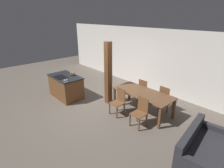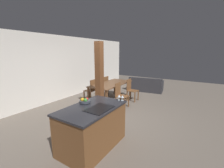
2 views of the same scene
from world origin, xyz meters
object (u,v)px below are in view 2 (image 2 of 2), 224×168
at_px(wine_glass_near, 122,97).
at_px(dining_chair_far_left, 91,90).
at_px(wine_glass_middle, 119,96).
at_px(dining_chair_far_right, 104,86).
at_px(dining_chair_near_right, 131,89).
at_px(timber_post, 99,79).
at_px(kitchen_island, 92,127).
at_px(fruit_bowl, 85,101).
at_px(couch, 146,86).
at_px(dining_table, 111,85).
at_px(dining_chair_near_left, 121,95).

height_order(wine_glass_near, dining_chair_far_left, wine_glass_near).
height_order(wine_glass_middle, dining_chair_far_right, wine_glass_middle).
distance_m(wine_glass_near, dining_chair_near_right, 2.94).
height_order(dining_chair_far_left, timber_post, timber_post).
bearing_deg(kitchen_island, dining_chair_near_right, 10.98).
relative_size(fruit_bowl, timber_post, 0.10).
height_order(kitchen_island, timber_post, timber_post).
relative_size(wine_glass_middle, couch, 0.08).
relative_size(fruit_bowl, dining_table, 0.12).
bearing_deg(dining_chair_far_right, wine_glass_middle, 40.76).
xyz_separation_m(wine_glass_near, couch, (4.58, 1.02, -0.77)).
bearing_deg(kitchen_island, dining_table, 25.04).
xyz_separation_m(wine_glass_near, dining_chair_far_left, (1.77, 2.42, -0.54)).
height_order(kitchen_island, dining_table, kitchen_island).
bearing_deg(kitchen_island, timber_post, 31.67).
height_order(wine_glass_near, dining_chair_near_left, wine_glass_near).
xyz_separation_m(dining_table, dining_chair_near_right, (0.47, -0.70, -0.18)).
distance_m(kitchen_island, couch, 5.29).
bearing_deg(fruit_bowl, dining_chair_far_left, 37.23).
distance_m(dining_chair_near_right, timber_post, 1.97).
bearing_deg(couch, kitchen_island, 89.68).
bearing_deg(timber_post, dining_chair_near_right, -9.59).
distance_m(dining_chair_far_left, dining_chair_far_right, 0.94).
bearing_deg(dining_chair_far_right, kitchen_island, 31.40).
bearing_deg(timber_post, wine_glass_middle, -125.86).
bearing_deg(dining_table, dining_chair_far_right, 56.24).
xyz_separation_m(wine_glass_middle, couch, (4.58, 0.93, -0.77)).
relative_size(dining_chair_far_right, timber_post, 0.39).
relative_size(fruit_bowl, wine_glass_near, 1.82).
height_order(wine_glass_near, dining_table, wine_glass_near).
distance_m(wine_glass_near, dining_table, 2.84).
bearing_deg(couch, dining_chair_far_right, 45.86).
bearing_deg(dining_chair_far_right, dining_chair_far_left, 0.00).
bearing_deg(dining_chair_near_right, fruit_bowl, -173.56).
xyz_separation_m(dining_chair_far_right, timber_post, (-1.81, -1.10, 0.70)).
bearing_deg(dining_table, dining_chair_near_right, -56.24).
distance_m(wine_glass_near, timber_post, 1.60).
xyz_separation_m(wine_glass_middle, dining_table, (2.24, 1.63, -0.36)).
distance_m(dining_chair_near_right, dining_chair_far_left, 1.69).
relative_size(dining_table, couch, 1.17).
height_order(dining_table, dining_chair_near_right, dining_chair_near_right).
relative_size(dining_chair_near_right, couch, 0.51).
bearing_deg(dining_chair_near_left, dining_chair_far_left, 90.00).
distance_m(wine_glass_middle, timber_post, 1.53).
relative_size(wine_glass_middle, dining_chair_near_right, 0.15).
bearing_deg(dining_chair_near_left, couch, 0.05).
distance_m(wine_glass_middle, dining_chair_far_left, 2.98).
relative_size(fruit_bowl, couch, 0.14).
distance_m(kitchen_island, dining_table, 3.21).
height_order(dining_table, timber_post, timber_post).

